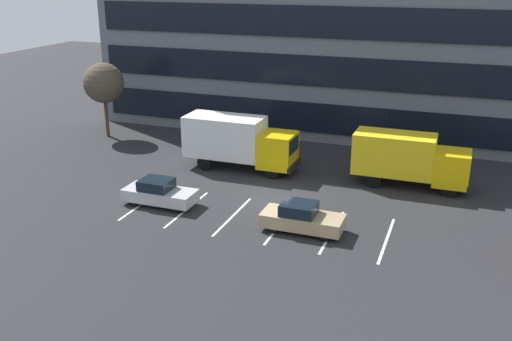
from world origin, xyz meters
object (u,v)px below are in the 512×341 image
sedan_silver (159,193)px  bare_tree (104,83)px  box_truck_yellow (238,140)px  box_truck_yellow_all (409,158)px  sedan_tan (302,218)px

sedan_silver → bare_tree: size_ratio=0.71×
bare_tree → box_truck_yellow: bearing=-15.8°
box_truck_yellow → bare_tree: (-12.90, 3.65, 2.34)m
box_truck_yellow_all → sedan_silver: 15.33m
box_truck_yellow_all → sedan_tan: 9.67m
box_truck_yellow_all → box_truck_yellow: bearing=-176.9°
box_truck_yellow → sedan_tan: bearing=-49.6°
sedan_silver → sedan_tan: 8.69m
sedan_silver → bare_tree: (-10.99, 11.06, 3.63)m
sedan_tan → bare_tree: (-19.67, 11.61, 3.63)m
bare_tree → box_truck_yellow_all: bearing=-7.2°
box_truck_yellow_all → sedan_tan: box_truck_yellow_all is taller
sedan_tan → bare_tree: bare_tree is taller
sedan_silver → bare_tree: bare_tree is taller
box_truck_yellow → bare_tree: 13.61m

